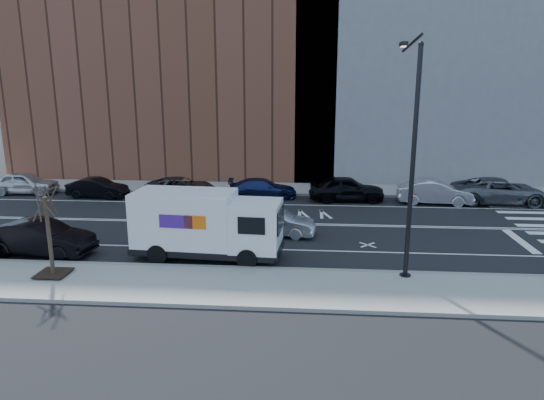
# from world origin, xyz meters

# --- Properties ---
(ground) EXTENTS (120.00, 120.00, 0.00)m
(ground) POSITION_xyz_m (0.00, 0.00, 0.00)
(ground) COLOR black
(ground) RESTS_ON ground
(sidewalk_near) EXTENTS (44.00, 3.60, 0.15)m
(sidewalk_near) POSITION_xyz_m (0.00, -8.80, 0.07)
(sidewalk_near) COLOR gray
(sidewalk_near) RESTS_ON ground
(sidewalk_far) EXTENTS (44.00, 3.60, 0.15)m
(sidewalk_far) POSITION_xyz_m (0.00, 8.80, 0.07)
(sidewalk_far) COLOR gray
(sidewalk_far) RESTS_ON ground
(curb_near) EXTENTS (44.00, 0.25, 0.17)m
(curb_near) POSITION_xyz_m (0.00, -7.00, 0.08)
(curb_near) COLOR gray
(curb_near) RESTS_ON ground
(curb_far) EXTENTS (44.00, 0.25, 0.17)m
(curb_far) POSITION_xyz_m (0.00, 7.00, 0.08)
(curb_far) COLOR gray
(curb_far) RESTS_ON ground
(road_markings) EXTENTS (40.00, 8.60, 0.01)m
(road_markings) POSITION_xyz_m (0.00, 0.00, 0.00)
(road_markings) COLOR white
(road_markings) RESTS_ON ground
(bldg_brick) EXTENTS (26.00, 10.00, 22.00)m
(bldg_brick) POSITION_xyz_m (-8.00, 15.60, 11.00)
(bldg_brick) COLOR brown
(bldg_brick) RESTS_ON ground
(bldg_concrete) EXTENTS (20.00, 10.00, 26.00)m
(bldg_concrete) POSITION_xyz_m (12.00, 15.60, 13.00)
(bldg_concrete) COLOR slate
(bldg_concrete) RESTS_ON ground
(streetlight) EXTENTS (0.44, 4.02, 9.34)m
(streetlight) POSITION_xyz_m (7.00, -6.91, 5.08)
(streetlight) COLOR black
(streetlight) RESTS_ON ground
(street_tree) EXTENTS (1.20, 1.20, 3.75)m
(street_tree) POSITION_xyz_m (-7.00, -8.40, 1.45)
(street_tree) COLOR black
(street_tree) RESTS_ON ground
(fedex_van) EXTENTS (6.71, 2.71, 3.00)m
(fedex_van) POSITION_xyz_m (-1.38, -5.60, 1.58)
(fedex_van) COLOR black
(fedex_van) RESTS_ON ground
(far_parked_a) EXTENTS (4.67, 2.17, 1.55)m
(far_parked_a) POSITION_xyz_m (-16.80, 6.09, 0.77)
(far_parked_a) COLOR silver
(far_parked_a) RESTS_ON ground
(far_parked_b) EXTENTS (4.14, 1.70, 1.33)m
(far_parked_b) POSITION_xyz_m (-11.20, 5.38, 0.67)
(far_parked_b) COLOR black
(far_parked_b) RESTS_ON ground
(far_parked_c) EXTENTS (5.01, 2.62, 1.35)m
(far_parked_c) POSITION_xyz_m (-5.60, 6.00, 0.67)
(far_parked_c) COLOR #414347
(far_parked_c) RESTS_ON ground
(far_parked_d) EXTENTS (4.74, 2.32, 1.33)m
(far_parked_d) POSITION_xyz_m (-0.00, 6.08, 0.66)
(far_parked_d) COLOR navy
(far_parked_d) RESTS_ON ground
(far_parked_e) EXTENTS (5.00, 2.24, 1.67)m
(far_parked_e) POSITION_xyz_m (5.60, 5.68, 0.84)
(far_parked_e) COLOR black
(far_parked_e) RESTS_ON ground
(far_parked_f) EXTENTS (4.80, 1.96, 1.55)m
(far_parked_f) POSITION_xyz_m (11.20, 5.32, 0.77)
(far_parked_f) COLOR silver
(far_parked_f) RESTS_ON ground
(far_parked_g) EXTENTS (6.01, 2.90, 1.65)m
(far_parked_g) POSITION_xyz_m (15.42, 5.74, 0.83)
(far_parked_g) COLOR #575B60
(far_parked_g) RESTS_ON ground
(driving_sedan) EXTENTS (4.21, 1.92, 1.34)m
(driving_sedan) POSITION_xyz_m (1.43, -2.05, 0.67)
(driving_sedan) COLOR silver
(driving_sedan) RESTS_ON ground
(near_parked_rear_a) EXTENTS (4.96, 2.17, 1.59)m
(near_parked_rear_a) POSITION_xyz_m (-8.95, -5.77, 0.79)
(near_parked_rear_a) COLOR black
(near_parked_rear_a) RESTS_ON ground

